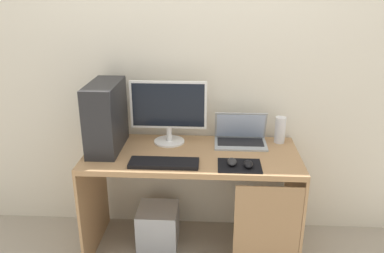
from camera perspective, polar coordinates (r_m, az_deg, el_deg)
name	(u,v)px	position (r m, az deg, el deg)	size (l,w,h in m)	color
ground_plane	(192,247)	(2.89, 0.00, -17.35)	(8.00, 8.00, 0.00)	#9E9384
wall_back	(195,56)	(2.67, 0.48, 10.27)	(4.00, 0.05, 2.60)	beige
desk	(195,175)	(2.57, 0.40, -7.09)	(1.38, 0.60, 0.74)	#A37A51
pc_tower	(106,117)	(2.56, -12.57, 1.44)	(0.19, 0.43, 0.44)	#232326
monitor	(169,111)	(2.59, -3.48, 2.31)	(0.51, 0.21, 0.43)	white
laptop	(240,137)	(2.66, 7.15, -1.58)	(0.35, 0.22, 0.22)	#9EA3A8
speaker	(280,130)	(2.70, 12.84, -0.50)	(0.07, 0.07, 0.18)	silver
keyboard	(164,163)	(2.35, -4.14, -5.39)	(0.42, 0.14, 0.02)	black
mousepad	(239,166)	(2.35, 7.01, -5.74)	(0.26, 0.20, 0.01)	black
mouse_left	(232,162)	(2.35, 5.91, -5.19)	(0.06, 0.10, 0.03)	#232326
mouse_right	(248,164)	(2.33, 8.28, -5.48)	(0.06, 0.10, 0.03)	black
subwoofer	(158,225)	(2.87, -5.01, -14.32)	(0.28, 0.28, 0.28)	#B7BCC6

